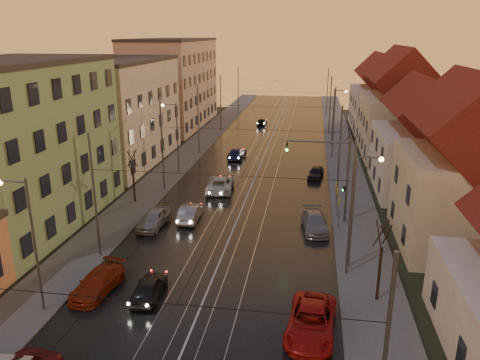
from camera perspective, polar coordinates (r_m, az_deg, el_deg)
The scene contains 43 objects.
ground at distance 25.34m, azimuth -6.88°, elevation -19.73°, with size 160.00×160.00×0.00m, color black.
road at distance 61.55m, azimuth 3.03°, elevation 3.14°, with size 16.00×120.00×0.04m, color black.
sidewalk_left at distance 63.28m, azimuth -6.03°, elevation 3.52°, with size 4.00×120.00×0.15m, color #4C4C4C.
sidewalk_right at distance 61.39m, azimuth 12.37°, elevation 2.77°, with size 4.00×120.00×0.15m, color #4C4C4C.
tram_rail_0 at distance 61.79m, azimuth 1.00°, elevation 3.25°, with size 0.06×120.00×0.03m, color gray.
tram_rail_1 at distance 61.62m, azimuth 2.32°, elevation 3.20°, with size 0.06×120.00×0.03m, color gray.
tram_rail_2 at distance 61.47m, azimuth 3.75°, elevation 3.14°, with size 0.06×120.00×0.03m, color gray.
tram_rail_3 at distance 61.37m, azimuth 5.08°, elevation 3.08°, with size 0.06×120.00×0.03m, color gray.
apartment_left_1 at distance 41.65m, azimuth -25.68°, elevation 3.60°, with size 10.00×18.00×13.00m, color #6F915C.
apartment_left_2 at distance 58.97m, azimuth -14.84°, elevation 7.89°, with size 10.00×20.00×12.00m, color tan.
apartment_left_3 at distance 81.21m, azimuth -8.16°, elevation 11.50°, with size 10.00×24.00×14.00m, color tan.
house_right_1 at distance 37.41m, azimuth 25.72°, elevation 0.50°, with size 8.67×10.20×10.80m.
house_right_2 at distance 49.77m, azimuth 21.52°, elevation 3.94°, with size 9.18×12.24×9.20m.
house_right_3 at distance 64.02m, azimuth 18.88°, elevation 8.08°, with size 9.18×14.28×11.50m.
house_right_4 at distance 81.74m, azimuth 16.77°, elevation 9.60°, with size 9.18×16.32×10.00m.
catenary_pole_l_1 at distance 33.60m, azimuth -17.30°, elevation -2.03°, with size 0.16×0.16×9.00m, color #595B60.
catenary_pole_r_1 at distance 30.44m, azimuth 13.35°, elevation -3.73°, with size 0.16×0.16×9.00m, color #595B60.
catenary_pole_l_2 at distance 46.94m, azimuth -9.46°, elevation 4.00°, with size 0.16×0.16×9.00m, color #595B60.
catenary_pole_r_2 at distance 44.74m, azimuth 12.02°, elevation 3.18°, with size 0.16×0.16×9.00m, color #595B60.
catenary_pole_l_3 at distance 61.06m, azimuth -5.12°, elevation 7.28°, with size 0.16×0.16×9.00m, color #595B60.
catenary_pole_r_3 at distance 59.38m, azimuth 11.34°, elevation 6.72°, with size 0.16×0.16×9.00m, color #595B60.
catenary_pole_l_4 at distance 75.52m, azimuth -2.39°, elevation 9.30°, with size 0.16×0.16×9.00m, color #595B60.
catenary_pole_r_4 at distance 74.17m, azimuth 10.92°, elevation 8.85°, with size 0.16×0.16×9.00m, color #595B60.
catenary_pole_l_5 at distance 93.10m, azimuth -0.23°, elevation 10.87°, with size 0.16×0.16×9.00m, color #595B60.
catenary_pole_r_5 at distance 92.01m, azimuth 10.60°, elevation 10.50°, with size 0.16×0.16×9.00m, color #595B60.
street_lamp_0 at distance 28.07m, azimuth -24.44°, elevation -5.89°, with size 1.75×0.32×8.00m.
street_lamp_1 at distance 31.29m, azimuth 14.20°, elevation -2.45°, with size 1.75×0.32×8.00m.
street_lamp_2 at distance 52.60m, azimuth -7.99°, elevation 5.95°, with size 1.75×0.32×8.00m.
street_lamp_3 at distance 66.23m, azimuth 11.58°, elevation 8.14°, with size 1.75×0.32×8.00m.
traffic_light_mast at distance 38.89m, azimuth 11.56°, elevation 1.21°, with size 5.30×0.32×7.20m.
bare_tree_0 at distance 44.38m, azimuth -12.87°, elevation 0.31°, with size 1.09×1.09×5.11m.
bare_tree_1 at distance 28.71m, azimuth 16.72°, elevation -9.75°, with size 1.09×1.09×5.11m.
bare_tree_2 at distance 55.03m, azimuth 13.28°, elevation 3.60°, with size 1.09×1.09×5.11m.
driving_car_0 at distance 29.33m, azimuth -11.05°, elevation -12.73°, with size 1.57×3.91×1.33m, color black.
driving_car_1 at distance 40.00m, azimuth -6.10°, elevation -3.96°, with size 1.48×4.25×1.40m, color gray.
driving_car_2 at distance 47.10m, azimuth -2.42°, elevation -0.46°, with size 2.50×5.42×1.51m, color #B5B5B5.
driving_car_3 at distance 59.33m, azimuth -0.38°, elevation 3.26°, with size 1.88×4.62×1.34m, color #181D48.
driving_car_4 at distance 81.24m, azimuth 2.69°, elevation 7.11°, with size 1.47×3.65×1.24m, color black.
parked_left_2 at distance 30.60m, azimuth -16.96°, elevation -11.87°, with size 1.85×4.54×1.32m, color maroon.
parked_left_3 at distance 39.05m, azimuth -10.50°, elevation -4.65°, with size 1.75×4.35×1.48m, color #9E9DA3.
parked_right_0 at distance 26.01m, azimuth 8.68°, elevation -16.71°, with size 2.45×5.32×1.48m, color #AE1311.
parked_right_1 at distance 38.32m, azimuth 9.11°, elevation -5.11°, with size 1.92×4.72×1.37m, color gray.
parked_right_2 at distance 51.87m, azimuth 9.22°, elevation 0.88°, with size 1.50×3.72×1.27m, color black.
Camera 1 is at (5.88, -19.33, 15.28)m, focal length 35.00 mm.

